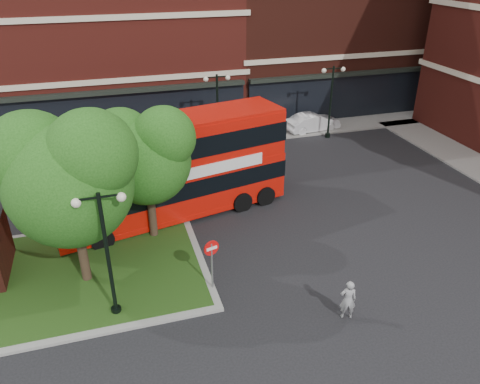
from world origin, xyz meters
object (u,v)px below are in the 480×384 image
object	(u,v)px
bus	(170,162)
woman	(348,300)
car_white	(313,122)
car_silver	(195,138)

from	to	relation	value
bus	woman	bearing A→B (deg)	-75.08
woman	car_white	distance (m)	19.65
bus	car_silver	world-z (taller)	bus
car_white	bus	bearing A→B (deg)	120.65
woman	car_silver	bearing A→B (deg)	-66.49
car_silver	car_white	size ratio (longest dim) A/B	0.89
bus	woman	world-z (taller)	bus
woman	car_silver	distance (m)	17.99
woman	car_white	size ratio (longest dim) A/B	0.40
car_silver	car_white	xyz separation A→B (m)	(8.82, 0.45, 0.05)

